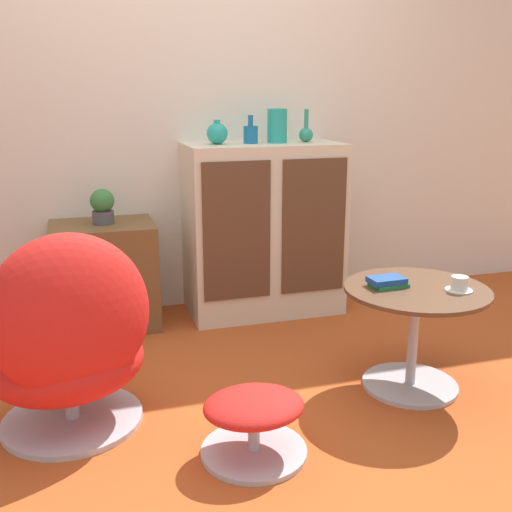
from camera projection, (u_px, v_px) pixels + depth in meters
ground_plane at (247, 405)px, 2.55m from camera, size 12.00×12.00×0.00m
wall_back at (181, 90)px, 3.47m from camera, size 6.40×0.06×2.60m
sideboard at (264, 229)px, 3.55m from camera, size 0.90×0.47×1.01m
tv_console at (105, 275)px, 3.36m from camera, size 0.56×0.45×0.59m
egg_chair at (69, 342)px, 2.28m from camera, size 0.73×0.69×0.82m
ottoman at (254, 417)px, 2.17m from camera, size 0.39×0.39×0.24m
coffee_table at (414, 324)px, 2.63m from camera, size 0.63×0.63×0.47m
vase_leftmost at (217, 133)px, 3.33m from camera, size 0.12×0.12×0.13m
vase_inner_left at (251, 134)px, 3.39m from camera, size 0.08×0.08×0.16m
vase_inner_right at (277, 126)px, 3.42m from camera, size 0.11×0.11×0.19m
vase_rightmost at (306, 133)px, 3.48m from camera, size 0.08×0.08×0.19m
potted_plant at (103, 206)px, 3.26m from camera, size 0.13×0.13×0.19m
teacup at (459, 285)px, 2.54m from camera, size 0.12×0.12×0.06m
book_stack at (388, 282)px, 2.60m from camera, size 0.17×0.11×0.04m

